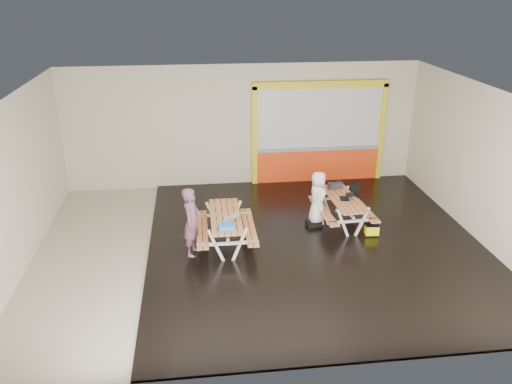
{
  "coord_description": "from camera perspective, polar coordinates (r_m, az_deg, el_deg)",
  "views": [
    {
      "loc": [
        -1.38,
        -10.31,
        5.64
      ],
      "look_at": [
        0.0,
        0.9,
        1.0
      ],
      "focal_mm": 36.57,
      "sensor_mm": 36.0,
      "label": 1
    }
  ],
  "objects": [
    {
      "name": "person_right",
      "position": [
        12.63,
        6.78,
        -0.58
      ],
      "size": [
        0.51,
        0.69,
        1.3
      ],
      "primitive_type": "imported",
      "rotation": [
        0.0,
        0.0,
        1.4
      ],
      "color": "white",
      "rests_on": "deck"
    },
    {
      "name": "fluke_bag",
      "position": [
        12.51,
        12.54,
        -4.09
      ],
      "size": [
        0.34,
        0.24,
        0.28
      ],
      "color": "black",
      "rests_on": "deck"
    },
    {
      "name": "picnic_table_right",
      "position": [
        12.83,
        9.49,
        -1.33
      ],
      "size": [
        1.34,
        1.88,
        0.72
      ],
      "color": "#DC864D",
      "rests_on": "deck"
    },
    {
      "name": "room",
      "position": [
        11.1,
        0.57,
        1.83
      ],
      "size": [
        10.02,
        8.02,
        3.52
      ],
      "color": "#BDB39F",
      "rests_on": "ground"
    },
    {
      "name": "picnic_table_left",
      "position": [
        11.66,
        -3.34,
        -3.37
      ],
      "size": [
        1.33,
        1.93,
        0.77
      ],
      "color": "#DC864D",
      "rests_on": "deck"
    },
    {
      "name": "laptop_left",
      "position": [
        11.35,
        -2.79,
        -2.86
      ],
      "size": [
        0.4,
        0.38,
        0.14
      ],
      "color": "silver",
      "rests_on": "picnic_table_left"
    },
    {
      "name": "kiosk",
      "position": [
        15.27,
        6.86,
        6.22
      ],
      "size": [
        3.88,
        0.16,
        3.0
      ],
      "color": "#F64314",
      "rests_on": "room"
    },
    {
      "name": "laptop_right",
      "position": [
        12.7,
        9.85,
        -0.56
      ],
      "size": [
        0.38,
        0.35,
        0.14
      ],
      "color": "black",
      "rests_on": "picnic_table_right"
    },
    {
      "name": "toolbox",
      "position": [
        13.28,
        8.66,
        0.72
      ],
      "size": [
        0.38,
        0.26,
        0.2
      ],
      "color": "black",
      "rests_on": "picnic_table_right"
    },
    {
      "name": "dark_case",
      "position": [
        12.79,
        6.34,
        -3.4
      ],
      "size": [
        0.39,
        0.31,
        0.13
      ],
      "primitive_type": "cube",
      "rotation": [
        0.0,
        0.0,
        0.16
      ],
      "color": "black",
      "rests_on": "deck"
    },
    {
      "name": "person_left",
      "position": [
        11.25,
        -7.03,
        -3.29
      ],
      "size": [
        0.53,
        0.66,
        1.55
      ],
      "primitive_type": "imported",
      "rotation": [
        0.0,
        0.0,
        1.25
      ],
      "color": "#694256",
      "rests_on": "deck"
    },
    {
      "name": "blue_pouch",
      "position": [
        10.98,
        -3.29,
        -3.78
      ],
      "size": [
        0.34,
        0.26,
        0.1
      ],
      "primitive_type": "cube",
      "rotation": [
        0.0,
        0.0,
        0.1
      ],
      "color": "blue",
      "rests_on": "picnic_table_left"
    },
    {
      "name": "backpack",
      "position": [
        13.46,
        10.76,
        0.26
      ],
      "size": [
        0.25,
        0.19,
        0.39
      ],
      "color": "black",
      "rests_on": "picnic_table_right"
    },
    {
      "name": "deck",
      "position": [
        12.03,
        6.48,
        -5.65
      ],
      "size": [
        7.5,
        7.98,
        0.05
      ],
      "primitive_type": "cube",
      "color": "black",
      "rests_on": "room"
    }
  ]
}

